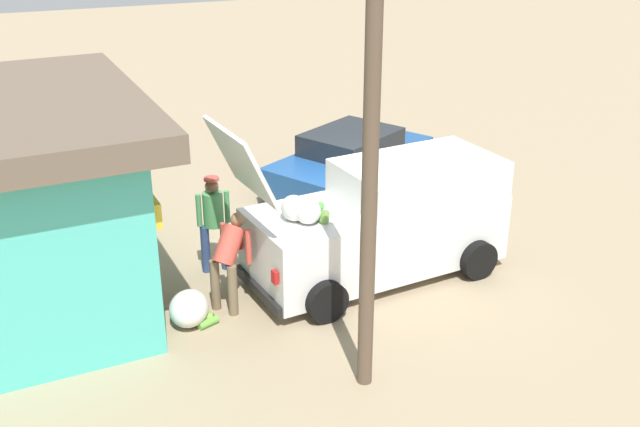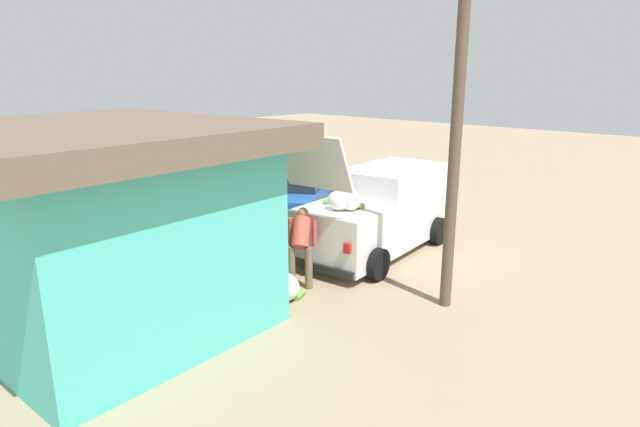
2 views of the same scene
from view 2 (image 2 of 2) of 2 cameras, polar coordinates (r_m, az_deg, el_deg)
name	(u,v)px [view 2 (image 2 of 2)]	position (r m, az deg, el deg)	size (l,w,h in m)	color
ground_plane	(325,232)	(13.93, 0.50, -2.04)	(60.00, 60.00, 0.00)	#9E896B
storefront_bar	(103,222)	(9.23, -22.36, -0.90)	(5.66, 5.07, 3.31)	#4CC6B7
delivery_van	(379,211)	(12.33, 6.37, 0.25)	(2.46, 4.93, 2.98)	white
parked_sedan	(298,194)	(15.65, -2.41, 2.16)	(3.48, 4.32, 1.28)	#1E4C8C
vendor_standing	(261,224)	(11.24, -6.39, -1.11)	(0.35, 0.57, 1.70)	navy
customer_bending	(301,241)	(10.26, -2.06, -3.00)	(0.66, 0.70, 1.52)	#726047
unloaded_banana_pile	(283,287)	(9.89, -4.01, -7.88)	(0.94, 0.84, 0.51)	silver
paint_bucket	(151,244)	(12.93, -17.72, -3.19)	(0.32, 0.32, 0.40)	blue
utility_pole	(454,162)	(9.23, 14.27, 5.37)	(0.20, 0.20, 5.21)	brown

